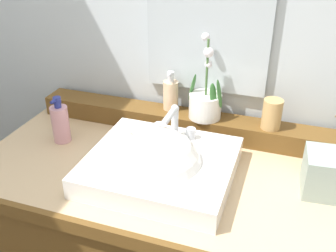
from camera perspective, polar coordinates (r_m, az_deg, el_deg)
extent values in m
cube|color=silver|center=(1.46, 6.18, 17.13)|extent=(3.02, 0.20, 2.63)
cube|color=tan|center=(1.26, 0.58, -6.94)|extent=(1.27, 0.63, 0.04)
cube|color=brown|center=(1.04, -5.15, -16.55)|extent=(1.27, 0.02, 0.04)
cube|color=brown|center=(1.43, 3.75, 0.38)|extent=(1.20, 0.11, 0.07)
cube|color=white|center=(1.20, -1.10, -5.94)|extent=(0.44, 0.40, 0.07)
sphere|color=white|center=(1.19, -1.42, -6.77)|extent=(0.28, 0.28, 0.28)
cylinder|color=silver|center=(1.27, 1.01, 0.57)|extent=(0.02, 0.02, 0.10)
cylinder|color=silver|center=(1.20, 0.21, 1.49)|extent=(0.02, 0.11, 0.02)
sphere|color=silver|center=(1.24, 1.03, 2.59)|extent=(0.03, 0.03, 0.03)
cylinder|color=silver|center=(1.30, -1.31, -0.30)|extent=(0.03, 0.03, 0.04)
cylinder|color=silver|center=(1.27, 3.36, -1.09)|extent=(0.03, 0.03, 0.04)
ellipsoid|color=beige|center=(1.30, -4.49, -0.68)|extent=(0.07, 0.04, 0.02)
cylinder|color=silver|center=(1.38, 5.48, 2.95)|extent=(0.12, 0.12, 0.09)
cylinder|color=tan|center=(1.37, 5.55, 4.37)|extent=(0.10, 0.10, 0.01)
cylinder|color=#476B38|center=(1.33, 5.77, 8.50)|extent=(0.01, 0.01, 0.20)
ellipsoid|color=#387033|center=(1.34, 7.56, 4.69)|extent=(0.03, 0.03, 0.10)
ellipsoid|color=#387033|center=(1.33, 6.64, 4.57)|extent=(0.04, 0.04, 0.08)
ellipsoid|color=#387033|center=(1.38, 3.60, 5.68)|extent=(0.04, 0.03, 0.11)
sphere|color=white|center=(1.33, 5.97, 9.00)|extent=(0.03, 0.03, 0.03)
sphere|color=white|center=(1.31, 6.00, 10.73)|extent=(0.03, 0.03, 0.03)
sphere|color=white|center=(1.32, 5.55, 12.93)|extent=(0.03, 0.03, 0.03)
cylinder|color=beige|center=(1.43, 0.40, 4.53)|extent=(0.06, 0.06, 0.11)
cylinder|color=silver|center=(1.41, 0.41, 6.88)|extent=(0.02, 0.02, 0.02)
cylinder|color=silver|center=(1.40, 0.41, 7.60)|extent=(0.02, 0.02, 0.02)
cylinder|color=silver|center=(1.39, 0.21, 7.54)|extent=(0.01, 0.03, 0.01)
cylinder|color=tan|center=(1.35, 15.04, 1.69)|extent=(0.07, 0.07, 0.10)
cylinder|color=#D2949F|center=(1.41, -15.52, 0.26)|extent=(0.06, 0.06, 0.13)
cylinder|color=navy|center=(1.38, -15.92, 3.01)|extent=(0.02, 0.02, 0.02)
cylinder|color=navy|center=(1.37, -16.03, 3.72)|extent=(0.03, 0.03, 0.02)
cylinder|color=navy|center=(1.36, -16.43, 3.58)|extent=(0.01, 0.03, 0.01)
cube|color=#8EA299|center=(1.21, 22.38, -6.48)|extent=(0.14, 0.14, 0.13)
cube|color=silver|center=(1.35, 5.96, 15.66)|extent=(0.43, 0.02, 0.52)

